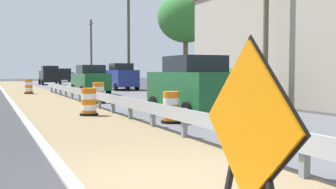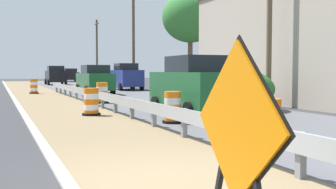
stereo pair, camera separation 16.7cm
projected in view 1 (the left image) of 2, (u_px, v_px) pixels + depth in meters
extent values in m
plane|color=#333335|center=(166.00, 180.00, 5.91)|extent=(160.00, 160.00, 0.00)
cube|color=#7F6B4C|center=(194.00, 177.00, 6.10)|extent=(3.32, 120.00, 0.01)
cube|color=#999EA3|center=(227.00, 125.00, 7.83)|extent=(0.08, 50.62, 0.32)
cube|color=slate|center=(305.00, 155.00, 6.03)|extent=(0.12, 0.12, 0.70)
cube|color=slate|center=(230.00, 135.00, 7.88)|extent=(0.12, 0.12, 0.70)
cube|color=slate|center=(184.00, 123.00, 9.72)|extent=(0.12, 0.12, 0.70)
cube|color=slate|center=(153.00, 115.00, 11.57)|extent=(0.12, 0.12, 0.70)
cube|color=slate|center=(130.00, 109.00, 13.42)|extent=(0.12, 0.12, 0.70)
cube|color=slate|center=(113.00, 104.00, 15.26)|extent=(0.12, 0.12, 0.70)
cube|color=slate|center=(100.00, 100.00, 17.11)|extent=(0.12, 0.12, 0.70)
cube|color=slate|center=(89.00, 97.00, 18.96)|extent=(0.12, 0.12, 0.70)
cube|color=slate|center=(80.00, 95.00, 20.80)|extent=(0.12, 0.12, 0.70)
cube|color=slate|center=(72.00, 93.00, 22.65)|extent=(0.12, 0.12, 0.70)
cube|color=slate|center=(66.00, 91.00, 24.50)|extent=(0.12, 0.12, 0.70)
cube|color=slate|center=(60.00, 90.00, 26.34)|extent=(0.12, 0.12, 0.70)
cube|color=slate|center=(56.00, 89.00, 28.19)|extent=(0.12, 0.12, 0.70)
cube|color=slate|center=(51.00, 88.00, 30.04)|extent=(0.12, 0.12, 0.70)
cube|color=black|center=(230.00, 178.00, 4.06)|extent=(0.07, 0.39, 1.06)
cube|color=orange|center=(248.00, 123.00, 3.69)|extent=(0.09, 1.51, 1.51)
cube|color=black|center=(250.00, 123.00, 3.70)|extent=(0.08, 1.60, 1.60)
cylinder|color=orange|center=(269.00, 140.00, 8.82)|extent=(0.50, 0.50, 0.20)
cylinder|color=white|center=(270.00, 131.00, 8.81)|extent=(0.50, 0.50, 0.20)
cylinder|color=orange|center=(270.00, 122.00, 8.80)|extent=(0.50, 0.50, 0.20)
cylinder|color=white|center=(270.00, 112.00, 8.79)|extent=(0.50, 0.50, 0.20)
cylinder|color=orange|center=(270.00, 103.00, 8.77)|extent=(0.50, 0.50, 0.20)
cylinder|color=black|center=(269.00, 142.00, 8.82)|extent=(0.63, 0.63, 0.08)
cylinder|color=orange|center=(171.00, 120.00, 12.40)|extent=(0.50, 0.50, 0.19)
cylinder|color=white|center=(171.00, 114.00, 12.39)|extent=(0.50, 0.50, 0.19)
cylinder|color=orange|center=(171.00, 107.00, 12.38)|extent=(0.50, 0.50, 0.19)
cylinder|color=white|center=(171.00, 101.00, 12.37)|extent=(0.50, 0.50, 0.19)
cylinder|color=orange|center=(171.00, 95.00, 12.35)|extent=(0.50, 0.50, 0.19)
cylinder|color=black|center=(171.00, 122.00, 12.40)|extent=(0.63, 0.63, 0.08)
cylinder|color=orange|center=(89.00, 113.00, 14.50)|extent=(0.53, 0.53, 0.20)
cylinder|color=white|center=(89.00, 107.00, 14.48)|extent=(0.53, 0.53, 0.20)
cylinder|color=orange|center=(89.00, 102.00, 14.47)|extent=(0.53, 0.53, 0.20)
cylinder|color=white|center=(89.00, 96.00, 14.46)|extent=(0.53, 0.53, 0.20)
cylinder|color=orange|center=(89.00, 91.00, 14.45)|extent=(0.53, 0.53, 0.20)
cylinder|color=black|center=(89.00, 114.00, 14.50)|extent=(0.66, 0.66, 0.08)
cylinder|color=orange|center=(99.00, 101.00, 19.94)|extent=(0.55, 0.55, 0.21)
cylinder|color=white|center=(99.00, 97.00, 19.93)|extent=(0.55, 0.55, 0.21)
cylinder|color=orange|center=(99.00, 93.00, 19.92)|extent=(0.55, 0.55, 0.21)
cylinder|color=white|center=(98.00, 89.00, 19.91)|extent=(0.55, 0.55, 0.21)
cylinder|color=orange|center=(98.00, 85.00, 19.90)|extent=(0.55, 0.55, 0.21)
cylinder|color=black|center=(99.00, 102.00, 19.95)|extent=(0.69, 0.69, 0.08)
cylinder|color=orange|center=(29.00, 92.00, 28.11)|extent=(0.51, 0.51, 0.21)
cylinder|color=white|center=(29.00, 89.00, 28.10)|extent=(0.51, 0.51, 0.21)
cylinder|color=orange|center=(29.00, 86.00, 28.08)|extent=(0.51, 0.51, 0.21)
cylinder|color=white|center=(29.00, 83.00, 28.07)|extent=(0.51, 0.51, 0.21)
cylinder|color=orange|center=(29.00, 80.00, 28.06)|extent=(0.51, 0.51, 0.21)
cylinder|color=black|center=(29.00, 93.00, 28.11)|extent=(0.64, 0.64, 0.08)
cube|color=#195128|center=(90.00, 81.00, 27.72)|extent=(1.76, 4.75, 1.11)
cube|color=black|center=(91.00, 69.00, 27.50)|extent=(1.57, 2.19, 0.56)
cylinder|color=black|center=(73.00, 89.00, 28.84)|extent=(0.22, 0.64, 0.64)
cylinder|color=black|center=(97.00, 88.00, 29.53)|extent=(0.22, 0.64, 0.64)
cylinder|color=black|center=(82.00, 91.00, 25.98)|extent=(0.22, 0.64, 0.64)
cylinder|color=black|center=(108.00, 90.00, 26.67)|extent=(0.22, 0.64, 0.64)
cube|color=black|center=(64.00, 76.00, 58.67)|extent=(1.96, 4.21, 1.05)
cube|color=black|center=(64.00, 70.00, 58.78)|extent=(1.75, 1.94, 0.56)
cylinder|color=black|center=(73.00, 80.00, 57.84)|extent=(0.22, 0.64, 0.64)
cylinder|color=black|center=(59.00, 80.00, 57.04)|extent=(0.22, 0.64, 0.64)
cylinder|color=black|center=(69.00, 79.00, 60.36)|extent=(0.22, 0.64, 0.64)
cylinder|color=black|center=(56.00, 79.00, 59.57)|extent=(0.22, 0.64, 0.64)
cube|color=#195128|center=(192.00, 90.00, 14.27)|extent=(1.79, 4.43, 1.24)
cube|color=black|center=(194.00, 64.00, 14.05)|extent=(1.59, 2.04, 0.56)
cylinder|color=black|center=(154.00, 105.00, 15.29)|extent=(0.23, 0.64, 0.64)
cylinder|color=black|center=(195.00, 103.00, 15.98)|extent=(0.23, 0.64, 0.64)
cylinder|color=black|center=(188.00, 112.00, 12.62)|extent=(0.23, 0.64, 0.64)
cylinder|color=black|center=(235.00, 110.00, 13.32)|extent=(0.23, 0.64, 0.64)
cube|color=maroon|center=(95.00, 77.00, 40.35)|extent=(1.83, 4.46, 1.28)
cube|color=black|center=(94.00, 68.00, 40.46)|extent=(1.62, 2.06, 0.56)
cylinder|color=black|center=(108.00, 84.00, 39.43)|extent=(0.23, 0.64, 0.64)
cylinder|color=black|center=(90.00, 84.00, 38.69)|extent=(0.23, 0.64, 0.64)
cylinder|color=black|center=(100.00, 83.00, 42.08)|extent=(0.23, 0.64, 0.64)
cylinder|color=black|center=(83.00, 83.00, 41.34)|extent=(0.23, 0.64, 0.64)
cube|color=black|center=(50.00, 76.00, 46.30)|extent=(1.90, 4.14, 1.28)
cube|color=black|center=(50.00, 68.00, 46.10)|extent=(1.71, 1.91, 0.56)
cylinder|color=black|center=(40.00, 82.00, 47.20)|extent=(0.22, 0.64, 0.64)
cylinder|color=black|center=(56.00, 82.00, 47.97)|extent=(0.22, 0.64, 0.64)
cylinder|color=black|center=(43.00, 82.00, 44.71)|extent=(0.22, 0.64, 0.64)
cylinder|color=black|center=(60.00, 82.00, 45.48)|extent=(0.22, 0.64, 0.64)
cube|color=navy|center=(122.00, 78.00, 33.83)|extent=(1.89, 4.26, 1.34)
cube|color=black|center=(121.00, 67.00, 33.93)|extent=(1.66, 1.98, 0.56)
cylinder|color=black|center=(137.00, 86.00, 32.93)|extent=(0.24, 0.65, 0.64)
cylinder|color=black|center=(116.00, 87.00, 32.25)|extent=(0.24, 0.65, 0.64)
cylinder|color=black|center=(127.00, 85.00, 35.50)|extent=(0.24, 0.65, 0.64)
cylinder|color=black|center=(107.00, 86.00, 34.81)|extent=(0.24, 0.65, 0.64)
cube|color=#AD9E8E|center=(307.00, 44.00, 20.60)|extent=(6.12, 12.93, 5.94)
cylinder|color=brown|center=(129.00, 40.00, 33.73)|extent=(0.24, 0.24, 8.30)
cylinder|color=brown|center=(91.00, 52.00, 49.07)|extent=(0.24, 0.24, 7.77)
cube|color=brown|center=(91.00, 24.00, 48.87)|extent=(0.12, 1.80, 0.10)
ellipsoid|color=#286028|center=(229.00, 89.00, 16.51)|extent=(3.40, 3.40, 1.73)
cylinder|color=brown|center=(186.00, 66.00, 30.39)|extent=(0.36, 0.36, 3.91)
ellipsoid|color=#337533|center=(186.00, 17.00, 30.18)|extent=(4.23, 4.23, 3.80)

